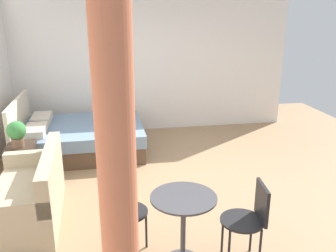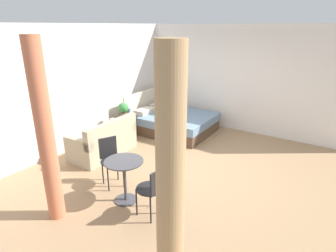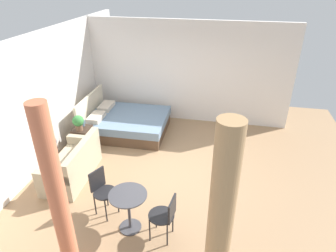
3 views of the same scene
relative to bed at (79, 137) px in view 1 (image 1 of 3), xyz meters
name	(u,v)px [view 1 (image 1 of 3)]	position (x,y,z in m)	size (l,w,h in m)	color
ground_plane	(179,186)	(-1.59, -1.48, -0.28)	(8.49, 8.61, 0.02)	#9E7A56
wall_right	(153,62)	(1.15, -1.48, 1.13)	(0.12, 5.61, 2.80)	silver
bed	(79,137)	(0.00, 0.00, 0.00)	(1.70, 2.12, 1.00)	brown
couch	(31,197)	(-2.11, 0.42, 0.02)	(1.54, 0.79, 0.83)	tan
nightstand	(23,162)	(-0.99, 0.74, 0.00)	(0.46, 0.37, 0.55)	#38281E
potted_plant	(17,132)	(-1.09, 0.74, 0.50)	(0.26, 0.26, 0.38)	brown
vase	(19,136)	(-0.87, 0.77, 0.37)	(0.11, 0.11, 0.18)	slate
balcony_table	(183,218)	(-3.21, -1.19, 0.24)	(0.63, 0.63, 0.73)	#3F3F44
cafe_chair_near_window	(120,205)	(-2.94, -0.60, 0.27)	(0.54, 0.54, 0.88)	black
cafe_chair_near_couch	(251,215)	(-3.28, -1.83, 0.24)	(0.47, 0.47, 0.83)	black
curtain_right	(118,188)	(-4.09, -0.57, 1.06)	(0.24, 0.24, 2.66)	#D1704C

